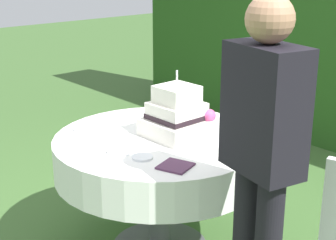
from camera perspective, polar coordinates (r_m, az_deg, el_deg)
cake_table at (r=3.00m, az=-0.96°, el=-4.06°), size 1.23×1.23×0.73m
wedding_cake at (r=2.95m, az=1.04°, el=0.46°), size 0.34×0.34×0.39m
serving_plate_near at (r=2.75m, az=-5.44°, el=-3.48°), size 0.13×0.13×0.01m
serving_plate_far at (r=3.14m, az=-9.47°, el=-0.88°), size 0.13×0.13×0.01m
serving_plate_left at (r=2.66m, az=-2.86°, el=-4.17°), size 0.11×0.11×0.01m
serving_plate_right at (r=3.27m, az=-1.70°, el=0.16°), size 0.14×0.14×0.01m
napkin_stack at (r=2.55m, az=0.84°, el=-5.15°), size 0.19×0.19×0.01m
standing_person at (r=2.23m, az=10.40°, el=-3.71°), size 0.39×0.27×1.60m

